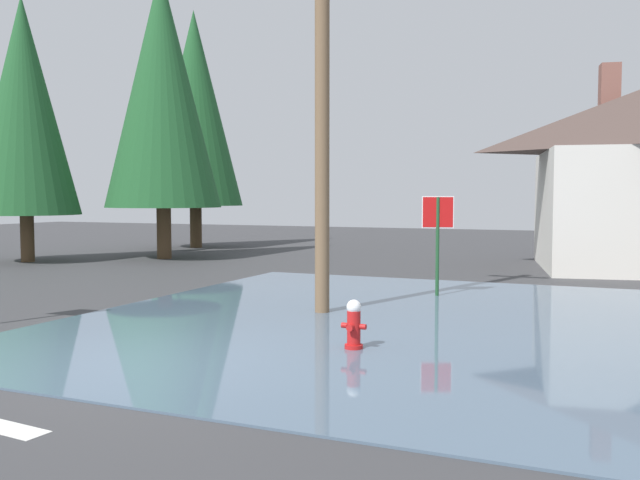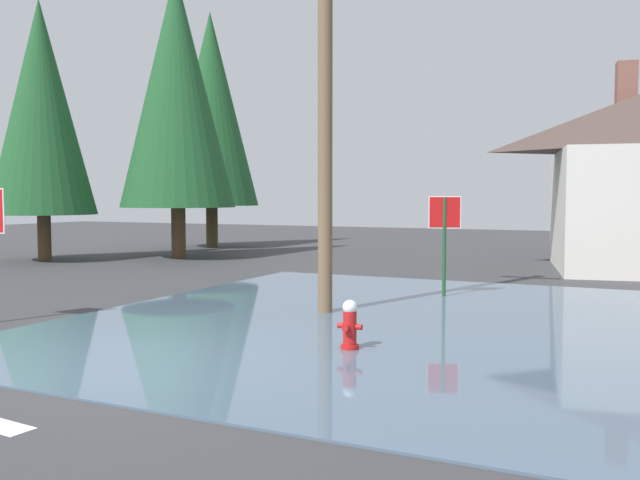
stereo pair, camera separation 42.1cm
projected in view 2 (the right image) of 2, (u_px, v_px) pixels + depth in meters
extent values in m
cube|color=#38383A|center=(136.00, 367.00, 9.34)|extent=(80.00, 80.00, 0.10)
cube|color=#4C6075|center=(374.00, 319.00, 12.65)|extent=(10.41, 12.26, 0.03)
cylinder|color=red|center=(350.00, 348.00, 10.10)|extent=(0.27, 0.27, 0.09)
cylinder|color=red|center=(350.00, 328.00, 10.08)|extent=(0.20, 0.20, 0.50)
sphere|color=white|center=(350.00, 307.00, 10.06)|extent=(0.22, 0.22, 0.22)
cylinder|color=red|center=(341.00, 325.00, 10.14)|extent=(0.09, 0.08, 0.08)
cylinder|color=red|center=(359.00, 327.00, 10.01)|extent=(0.09, 0.08, 0.08)
cylinder|color=red|center=(346.00, 328.00, 9.94)|extent=(0.10, 0.09, 0.10)
cylinder|color=brown|center=(325.00, 62.00, 12.99)|extent=(0.28, 0.28, 9.64)
cylinder|color=#1E4C28|center=(444.00, 247.00, 15.35)|extent=(0.08, 0.08, 2.25)
cube|color=white|center=(445.00, 212.00, 15.30)|extent=(0.67, 0.29, 0.72)
cube|color=red|center=(445.00, 212.00, 15.30)|extent=(0.64, 0.28, 0.68)
cube|color=brown|center=(626.00, 96.00, 21.80)|extent=(0.70, 0.70, 2.15)
cylinder|color=#4C3823|center=(179.00, 233.00, 25.20)|extent=(0.52, 0.52, 1.87)
cone|color=#1E5128|center=(177.00, 90.00, 24.87)|extent=(4.16, 4.16, 8.53)
cylinder|color=#4C3823|center=(212.00, 226.00, 30.60)|extent=(0.52, 0.52, 1.87)
cone|color=#1E5128|center=(211.00, 109.00, 30.27)|extent=(4.15, 4.15, 8.50)
cylinder|color=#4C3823|center=(44.00, 238.00, 24.12)|extent=(0.46, 0.46, 1.64)
cone|color=#1E5128|center=(41.00, 107.00, 23.83)|extent=(3.64, 3.64, 7.46)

